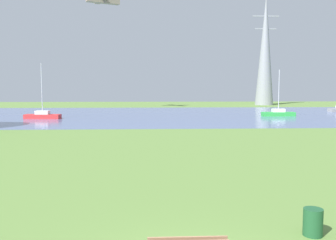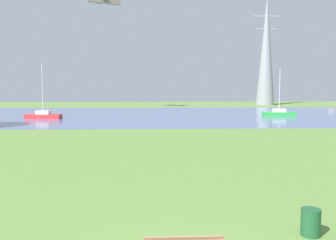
{
  "view_description": "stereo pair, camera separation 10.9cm",
  "coord_description": "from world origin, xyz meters",
  "px_view_note": "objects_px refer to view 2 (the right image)",
  "views": [
    {
      "loc": [
        -0.83,
        -7.81,
        4.32
      ],
      "look_at": [
        0.63,
        21.83,
        1.67
      ],
      "focal_mm": 39.32,
      "sensor_mm": 36.0,
      "label": 1
    },
    {
      "loc": [
        -0.72,
        -7.82,
        4.32
      ],
      "look_at": [
        0.63,
        21.83,
        1.67
      ],
      "focal_mm": 39.32,
      "sensor_mm": 36.0,
      "label": 2
    }
  ],
  "objects_px": {
    "sailboat_green": "(279,113)",
    "electricity_pylon": "(266,50)",
    "sailboat_red": "(43,115)",
    "light_aircraft": "(104,0)",
    "litter_bin": "(311,222)"
  },
  "relations": [
    {
      "from": "sailboat_green",
      "to": "light_aircraft",
      "type": "height_order",
      "value": "light_aircraft"
    },
    {
      "from": "litter_bin",
      "to": "light_aircraft",
      "type": "bearing_deg",
      "value": 102.4
    },
    {
      "from": "litter_bin",
      "to": "electricity_pylon",
      "type": "bearing_deg",
      "value": 73.58
    },
    {
      "from": "light_aircraft",
      "to": "litter_bin",
      "type": "bearing_deg",
      "value": -77.6
    },
    {
      "from": "sailboat_green",
      "to": "electricity_pylon",
      "type": "bearing_deg",
      "value": 75.92
    },
    {
      "from": "sailboat_green",
      "to": "electricity_pylon",
      "type": "height_order",
      "value": "electricity_pylon"
    },
    {
      "from": "litter_bin",
      "to": "light_aircraft",
      "type": "height_order",
      "value": "light_aircraft"
    },
    {
      "from": "sailboat_red",
      "to": "electricity_pylon",
      "type": "distance_m",
      "value": 58.38
    },
    {
      "from": "sailboat_red",
      "to": "light_aircraft",
      "type": "bearing_deg",
      "value": 74.72
    },
    {
      "from": "sailboat_green",
      "to": "sailboat_red",
      "type": "distance_m",
      "value": 33.99
    },
    {
      "from": "sailboat_green",
      "to": "light_aircraft",
      "type": "distance_m",
      "value": 39.29
    },
    {
      "from": "electricity_pylon",
      "to": "light_aircraft",
      "type": "bearing_deg",
      "value": -155.87
    },
    {
      "from": "sailboat_red",
      "to": "electricity_pylon",
      "type": "height_order",
      "value": "electricity_pylon"
    },
    {
      "from": "litter_bin",
      "to": "electricity_pylon",
      "type": "distance_m",
      "value": 82.94
    },
    {
      "from": "electricity_pylon",
      "to": "sailboat_red",
      "type": "bearing_deg",
      "value": -138.46
    }
  ]
}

